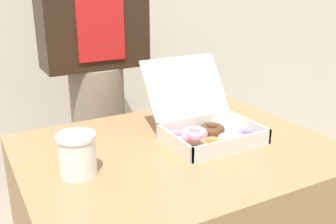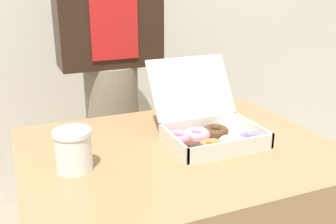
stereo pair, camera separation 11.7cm
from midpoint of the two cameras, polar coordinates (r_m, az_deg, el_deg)
donut_box at (r=1.26m, az=2.98°, el=-2.60°), size 0.31×0.34×0.24m
coffee_cup at (r=1.08m, az=-16.09°, el=-5.98°), size 0.10×0.10×0.12m
person_customer at (r=1.73m, az=-12.52°, el=7.57°), size 0.43×0.24×1.64m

